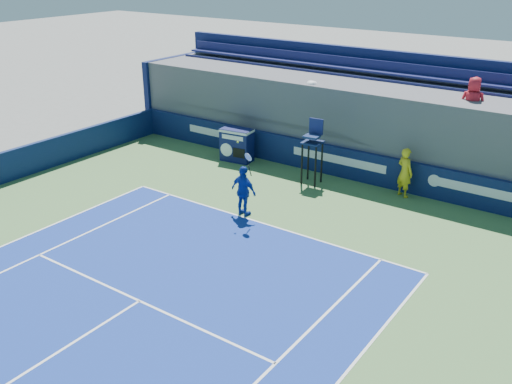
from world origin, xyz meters
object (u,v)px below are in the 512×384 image
Objects in this scene: match_clock at (237,144)px; umpire_chair at (313,145)px; tennis_player at (244,191)px; ball_person at (405,172)px.

match_clock is 0.56× the size of umpire_chair.
ball_person is at bearing 51.14° from tennis_player.
match_clock is (-7.16, -0.43, -0.17)m from ball_person.
tennis_player is (-0.39, -3.82, -0.65)m from umpire_chair.
tennis_player is at bearing -50.53° from match_clock.
tennis_player reaches higher than ball_person.
umpire_chair is at bearing 37.54° from ball_person.
ball_person is 5.92m from tennis_player.
tennis_player is at bearing -95.79° from umpire_chair.
umpire_chair is 0.96× the size of tennis_player.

